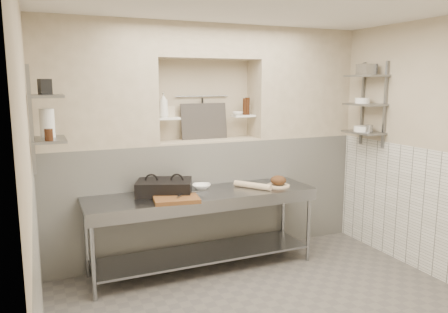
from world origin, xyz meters
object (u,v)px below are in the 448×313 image
bottle_soap (164,105)px  bowl_alcove (238,113)px  rolling_pin (253,185)px  bread_loaf (278,180)px  prep_table (203,215)px  panini_press (164,187)px  cutting_board (176,199)px  jug_left (47,123)px  mixing_bowl (202,186)px

bottle_soap → bowl_alcove: bottle_soap is taller
rolling_pin → bread_loaf: size_ratio=2.50×
prep_table → panini_press: panini_press is taller
rolling_pin → bowl_alcove: (0.07, 0.58, 0.80)m
cutting_board → jug_left: 1.46m
panini_press → jug_left: (-1.16, -0.16, 0.77)m
panini_press → cutting_board: panini_press is taller
cutting_board → mixing_bowl: 0.60m
rolling_pin → bottle_soap: bearing=145.8°
rolling_pin → jug_left: 2.32m
jug_left → panini_press: bearing=7.7°
prep_table → bottle_soap: (-0.27, 0.57, 1.22)m
panini_press → bread_loaf: bearing=14.5°
bottle_soap → jug_left: bearing=-154.6°
panini_press → cutting_board: bearing=-62.1°
bread_loaf → rolling_pin: bearing=176.3°
mixing_bowl → bottle_soap: bottle_soap is taller
cutting_board → bottle_soap: bearing=82.5°
prep_table → rolling_pin: rolling_pin is taller
bottle_soap → bowl_alcove: 0.96m
jug_left → cutting_board: bearing=-7.9°
panini_press → cutting_board: 0.33m
rolling_pin → bowl_alcove: size_ratio=3.45×
cutting_board → rolling_pin: size_ratio=0.99×
mixing_bowl → bowl_alcove: size_ratio=1.56×
bottle_soap → bowl_alcove: bearing=-1.2°
cutting_board → bottle_soap: bottle_soap is taller
bowl_alcove → jug_left: 2.33m
mixing_bowl → rolling_pin: bearing=-22.5°
bowl_alcove → cutting_board: bearing=-144.3°
panini_press → bottle_soap: bottle_soap is taller
mixing_bowl → rolling_pin: rolling_pin is taller
cutting_board → mixing_bowl: (0.43, 0.41, 0.01)m
prep_table → panini_press: size_ratio=3.70×
prep_table → panini_press: (-0.41, 0.11, 0.34)m
bowl_alcove → prep_table: bearing=-141.4°
panini_press → mixing_bowl: 0.48m
rolling_pin → jug_left: bearing=-179.6°
rolling_pin → panini_press: bearing=172.2°
panini_press → bottle_soap: bearing=94.4°
cutting_board → bottle_soap: size_ratio=1.59×
jug_left → bottle_soap: bearing=25.4°
cutting_board → prep_table: bearing=29.6°
prep_table → mixing_bowl: 0.35m
bowl_alcove → jug_left: size_ratio=0.51×
panini_press → bowl_alcove: 1.40m
bowl_alcove → jug_left: jug_left is taller
bowl_alcove → jug_left: (-2.25, -0.59, 0.01)m
cutting_board → rolling_pin: bearing=10.5°
bread_loaf → bowl_alcove: size_ratio=1.38×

